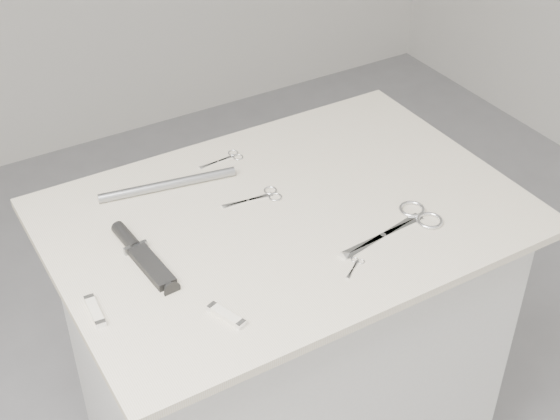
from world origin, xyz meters
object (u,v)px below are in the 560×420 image
tiny_scissors (355,265)px  large_shears (408,222)px  pocket_knife_a (95,311)px  plinth (286,362)px  sheathed_knife (140,253)px  pocket_knife_b (226,316)px  embroidery_scissors_a (263,197)px  embroidery_scissors_b (227,158)px  metal_rail (168,185)px

tiny_scissors → large_shears: bearing=-17.0°
pocket_knife_a → plinth: bearing=-75.8°
sheathed_knife → pocket_knife_b: (0.07, -0.24, -0.00)m
sheathed_knife → large_shears: bearing=-114.0°
embroidery_scissors_a → sheathed_knife: bearing=-164.3°
plinth → pocket_knife_a: pocket_knife_a is taller
plinth → sheathed_knife: size_ratio=4.02×
plinth → embroidery_scissors_a: embroidery_scissors_a is taller
embroidery_scissors_b → pocket_knife_a: 0.56m
plinth → embroidery_scissors_b: size_ratio=8.13×
plinth → sheathed_knife: sheathed_knife is taller
tiny_scissors → pocket_knife_a: size_ratio=0.72×
pocket_knife_a → tiny_scissors: bearing=-101.7°
large_shears → embroidery_scissors_a: (-0.22, 0.24, -0.00)m
embroidery_scissors_b → pocket_knife_b: 0.53m
large_shears → embroidery_scissors_b: large_shears is taller
embroidery_scissors_a → tiny_scissors: same height
plinth → tiny_scissors: (0.02, -0.22, 0.47)m
plinth → embroidery_scissors_a: size_ratio=6.68×
embroidery_scissors_a → pocket_knife_b: 0.38m
large_shears → metal_rail: (-0.38, 0.37, 0.01)m
metal_rail → plinth: bearing=-49.0°
tiny_scissors → metal_rail: bearing=80.8°
plinth → large_shears: size_ratio=3.58×
pocket_knife_a → metal_rail: 0.41m
large_shears → embroidery_scissors_b: bearing=109.3°
embroidery_scissors_b → pocket_knife_a: pocket_knife_a is taller
embroidery_scissors_a → sheathed_knife: (-0.31, -0.05, 0.01)m
embroidery_scissors_b → tiny_scissors: size_ratio=1.80×
embroidery_scissors_a → large_shears: bearing=-41.2°
embroidery_scissors_a → embroidery_scissors_b: same height
tiny_scissors → sheathed_knife: bearing=110.4°
embroidery_scissors_b → embroidery_scissors_a: bearing=-96.2°
plinth → pocket_knife_a: (-0.46, -0.09, 0.48)m
plinth → embroidery_scissors_a: (-0.02, 0.07, 0.47)m
large_shears → embroidery_scissors_a: bearing=124.8°
plinth → large_shears: (0.20, -0.16, 0.47)m
pocket_knife_a → pocket_knife_b: size_ratio=1.04×
embroidery_scissors_a → tiny_scissors: bearing=-75.4°
embroidery_scissors_a → embroidery_scissors_b: bearing=94.6°
tiny_scissors → metal_rail: size_ratio=0.20×
embroidery_scissors_a → pocket_knife_b: pocket_knife_b is taller
large_shears → pocket_knife_a: (-0.66, 0.08, 0.00)m
large_shears → embroidery_scissors_a: size_ratio=1.86×
large_shears → embroidery_scissors_a: large_shears is taller
embroidery_scissors_b → pocket_knife_b: (-0.25, -0.47, 0.00)m
sheathed_knife → embroidery_scissors_b: bearing=-58.4°
large_shears → metal_rail: size_ratio=0.81×
plinth → pocket_knife_a: size_ratio=10.57×
embroidery_scissors_b → sheathed_knife: 0.39m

